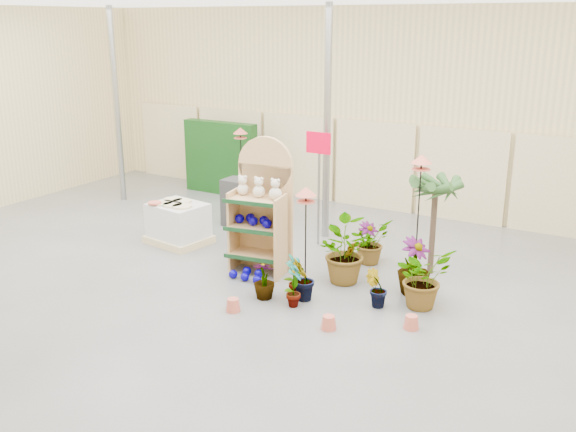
{
  "coord_description": "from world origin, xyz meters",
  "views": [
    {
      "loc": [
        5.54,
        -7.46,
        4.17
      ],
      "look_at": [
        0.3,
        1.5,
        1.0
      ],
      "focal_mm": 40.0,
      "sensor_mm": 36.0,
      "label": 1
    }
  ],
  "objects_px": {
    "display_shelf": "(263,210)",
    "bird_table_front": "(306,194)",
    "pallet_stack": "(178,223)",
    "potted_plant_2": "(342,251)"
  },
  "relations": [
    {
      "from": "pallet_stack",
      "to": "potted_plant_2",
      "type": "xyz_separation_m",
      "value": [
        3.59,
        -0.17,
        0.14
      ]
    },
    {
      "from": "display_shelf",
      "to": "potted_plant_2",
      "type": "height_order",
      "value": "display_shelf"
    },
    {
      "from": "display_shelf",
      "to": "bird_table_front",
      "type": "height_order",
      "value": "display_shelf"
    },
    {
      "from": "pallet_stack",
      "to": "bird_table_front",
      "type": "height_order",
      "value": "bird_table_front"
    },
    {
      "from": "display_shelf",
      "to": "bird_table_front",
      "type": "xyz_separation_m",
      "value": [
        0.95,
        -0.2,
        0.46
      ]
    },
    {
      "from": "pallet_stack",
      "to": "potted_plant_2",
      "type": "distance_m",
      "value": 3.6
    },
    {
      "from": "display_shelf",
      "to": "pallet_stack",
      "type": "relative_size",
      "value": 1.88
    },
    {
      "from": "display_shelf",
      "to": "pallet_stack",
      "type": "height_order",
      "value": "display_shelf"
    },
    {
      "from": "display_shelf",
      "to": "pallet_stack",
      "type": "distance_m",
      "value": 2.28
    },
    {
      "from": "potted_plant_2",
      "to": "pallet_stack",
      "type": "bearing_deg",
      "value": 177.35
    }
  ]
}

